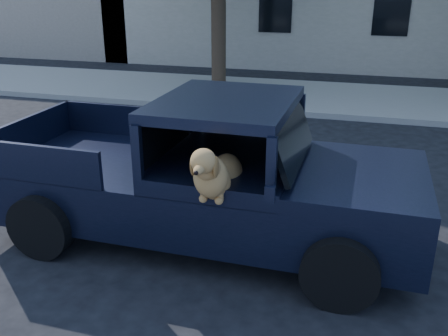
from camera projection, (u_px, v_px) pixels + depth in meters
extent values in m
plane|color=black|center=(315.00, 281.00, 5.89)|extent=(120.00, 120.00, 0.00)
cube|color=gray|center=(350.00, 99.00, 14.11)|extent=(60.00, 4.00, 0.15)
cylinder|color=#332619|center=(218.00, 17.00, 14.71)|extent=(0.44, 0.44, 4.40)
cube|color=black|center=(207.00, 192.00, 6.65)|extent=(5.51, 2.19, 0.70)
cube|color=black|center=(360.00, 179.00, 5.98)|extent=(1.61, 2.13, 0.17)
cube|color=black|center=(226.00, 104.00, 6.14)|extent=(1.66, 2.05, 0.13)
cube|color=black|center=(293.00, 138.00, 6.04)|extent=(0.30, 1.82, 0.60)
cube|color=black|center=(231.00, 197.00, 6.03)|extent=(0.59, 0.59, 0.40)
cube|color=black|center=(270.00, 194.00, 4.93)|extent=(0.11, 0.05, 0.17)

